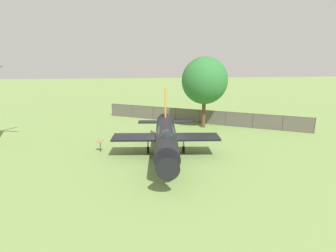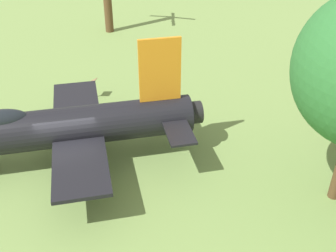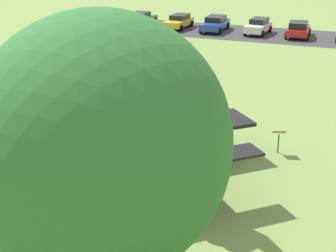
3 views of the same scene
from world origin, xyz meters
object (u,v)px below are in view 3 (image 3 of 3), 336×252
Objects in this scene: shade_tree at (101,148)px; info_plaque at (279,136)px; parked_car_red at (298,29)px; display_jet at (145,118)px; parked_car_blue at (215,23)px; parked_car_yellow at (179,21)px; parked_car_white at (258,26)px; parked_car_green at (141,19)px.

shade_tree is 14.57m from info_plaque.
display_jet is at bearing 171.85° from parked_car_red.
parked_car_yellow is (2.51, -2.91, -0.03)m from parked_car_blue.
parked_car_red is 1.03× the size of parked_car_white.
parked_car_white is (-27.98, -30.88, -4.82)m from shade_tree.
display_jet is 2.98× the size of parked_car_red.
info_plaque is at bearing -145.79° from shade_tree.
parked_car_red is (-30.35, -27.85, -4.83)m from shade_tree.
shade_tree is at bearing 20.26° from parked_car_yellow.
shade_tree reaches higher than parked_car_yellow.
info_plaque is 0.25× the size of parked_car_yellow.
info_plaque is at bearing 30.69° from parked_car_yellow.
parked_car_white is at bearing -125.63° from info_plaque.
parked_car_white is at bearing -132.18° from shade_tree.
parked_car_green is at bearing -89.44° from parked_car_blue.
parked_car_red is (-18.96, -20.11, -0.09)m from info_plaque.
parked_car_red is 0.95× the size of parked_car_green.
parked_car_red is 16.25m from parked_car_green.
parked_car_blue is at bearing -87.29° from parked_car_green.
display_jet is 30.30m from parked_car_white.
parked_car_red is 0.91× the size of parked_car_blue.
info_plaque is at bearing -143.81° from parked_car_green.
parked_car_white is at bearing 84.29° from parked_car_red.
parked_car_white reaches higher than parked_car_yellow.
parked_car_red is at bearing 91.92° from parked_car_white.
parked_car_blue reaches higher than parked_car_yellow.
parked_car_yellow is (5.34, -6.24, -0.05)m from parked_car_white.
parked_car_red is at bearing 87.84° from parked_car_blue.
display_jet is 12.34m from shade_tree.
parked_car_yellow is at bearing 85.95° from parked_car_red.
display_jet reaches higher than info_plaque.
shade_tree is at bearing 178.68° from parked_car_red.
info_plaque is at bearing -177.17° from parked_car_red.
shade_tree reaches higher than parked_car_red.
parked_car_green reaches higher than parked_car_blue.
parked_car_white is 8.21m from parked_car_yellow.
parked_car_white is at bearing 92.23° from parked_car_yellow.
parked_car_red is at bearing -137.46° from shade_tree.
parked_car_white is (2.38, -3.02, 0.01)m from parked_car_red.
display_jet is at bearing -154.29° from parked_car_green.
shade_tree is 41.48m from parked_car_red.
parked_car_blue is (-25.14, -34.21, -4.84)m from shade_tree.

